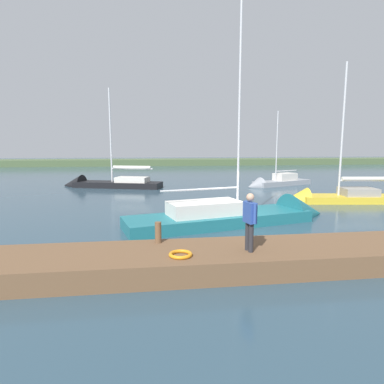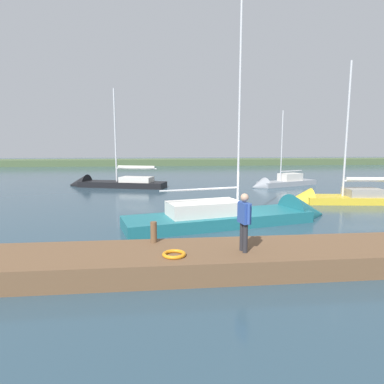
% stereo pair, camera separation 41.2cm
% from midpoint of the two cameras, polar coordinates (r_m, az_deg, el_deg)
% --- Properties ---
extents(ground_plane, '(200.00, 200.00, 0.00)m').
position_cam_midpoint_polar(ground_plane, '(15.11, 6.53, -5.91)').
color(ground_plane, '#2D4756').
extents(far_shoreline, '(180.00, 8.00, 2.40)m').
position_cam_midpoint_polar(far_shoreline, '(65.61, -4.35, 4.88)').
color(far_shoreline, '#4C603D').
rests_on(far_shoreline, ground_plane).
extents(dock_pier, '(23.96, 2.46, 0.64)m').
position_cam_midpoint_polar(dock_pier, '(10.18, 13.90, -11.19)').
color(dock_pier, brown).
rests_on(dock_pier, ground_plane).
extents(mooring_post_near, '(0.20, 0.20, 0.67)m').
position_cam_midpoint_polar(mooring_post_near, '(10.15, -7.28, -7.22)').
color(mooring_post_near, brown).
rests_on(mooring_post_near, dock_pier).
extents(life_ring_buoy, '(0.66, 0.66, 0.10)m').
position_cam_midpoint_polar(life_ring_buoy, '(8.96, -3.42, -11.15)').
color(life_ring_buoy, orange).
rests_on(life_ring_buoy, dock_pier).
extents(sailboat_near_dock, '(10.87, 4.89, 12.23)m').
position_cam_midpoint_polar(sailboat_near_dock, '(15.87, 9.59, -4.68)').
color(sailboat_near_dock, '#1E6B75').
rests_on(sailboat_near_dock, ground_plane).
extents(sailboat_behind_pier, '(7.38, 4.35, 7.70)m').
position_cam_midpoint_polar(sailboat_behind_pier, '(30.95, 14.29, 1.44)').
color(sailboat_behind_pier, gray).
rests_on(sailboat_behind_pier, ground_plane).
extents(sailboat_mid_channel, '(9.52, 4.75, 9.74)m').
position_cam_midpoint_polar(sailboat_mid_channel, '(30.15, -15.77, 1.21)').
color(sailboat_mid_channel, black).
rests_on(sailboat_mid_channel, ground_plane).
extents(sailboat_outer_mooring, '(8.00, 2.94, 9.93)m').
position_cam_midpoint_polar(sailboat_outer_mooring, '(23.00, 23.51, -1.39)').
color(sailboat_outer_mooring, gold).
rests_on(sailboat_outer_mooring, ground_plane).
extents(person_on_dock, '(0.30, 0.64, 1.70)m').
position_cam_midpoint_polar(person_on_dock, '(9.23, 9.10, -4.64)').
color(person_on_dock, '#28282D').
rests_on(person_on_dock, dock_pier).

